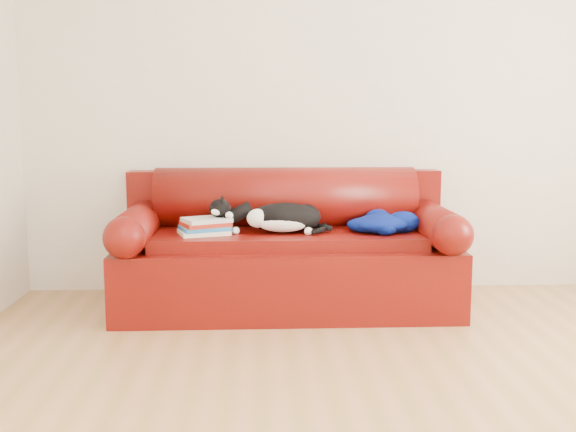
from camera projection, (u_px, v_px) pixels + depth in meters
name	position (u px, v px, depth m)	size (l,w,h in m)	color
ground	(410.00, 405.00, 2.86)	(4.50, 4.50, 0.00)	olive
sofa_base	(287.00, 271.00, 4.28)	(2.10, 0.90, 0.50)	#420D02
sofa_back	(285.00, 218.00, 4.47)	(2.10, 1.01, 0.88)	#420D02
book_stack	(205.00, 226.00, 4.11)	(0.34, 0.30, 0.10)	white
cat	(284.00, 218.00, 4.15)	(0.66, 0.30, 0.23)	black
blanket	(383.00, 222.00, 4.19)	(0.52, 0.43, 0.13)	#02064D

